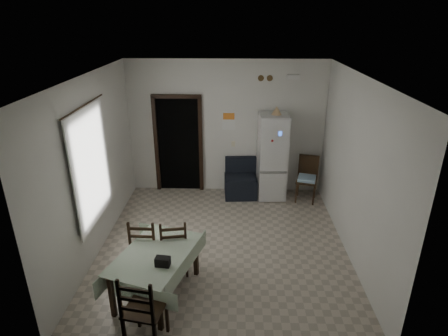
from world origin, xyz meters
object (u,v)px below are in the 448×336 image
dining_chair_far_right (174,245)px  dining_chair_near_head (144,308)px  fridge (272,157)px  navy_seat (241,178)px  corner_chair (307,180)px  dining_table (157,274)px  dining_chair_far_left (146,244)px

dining_chair_far_right → dining_chair_near_head: (-0.14, -1.37, 0.05)m
fridge → dining_chair_near_head: size_ratio=1.74×
navy_seat → dining_chair_near_head: dining_chair_near_head is taller
fridge → corner_chair: bearing=-17.5°
corner_chair → dining_table: 3.97m
corner_chair → dining_chair_near_head: 4.63m
corner_chair → dining_chair_near_head: (-2.58, -3.84, 0.04)m
dining_chair_far_left → dining_chair_far_right: bearing=-175.7°
fridge → dining_chair_far_right: 3.18m
navy_seat → dining_chair_far_right: 2.85m
corner_chair → dining_chair_far_right: (-2.44, -2.47, -0.01)m
corner_chair → dining_chair_far_right: size_ratio=1.02×
fridge → navy_seat: fridge is taller
corner_chair → dining_chair_far_right: bearing=-119.6°
fridge → dining_chair_far_left: size_ratio=1.89×
fridge → corner_chair: 0.87m
navy_seat → dining_chair_near_head: 4.19m
dining_chair_far_left → fridge: bearing=-126.7°
corner_chair → dining_chair_near_head: dining_chair_near_head is taller
dining_chair_near_head → dining_chair_far_right: bearing=-85.1°
corner_chair → dining_table: size_ratio=0.72×
dining_chair_far_left → dining_chair_near_head: (0.29, -1.35, 0.04)m
navy_seat → corner_chair: bearing=-11.0°
dining_chair_far_right → dining_chair_far_left: bearing=-7.4°
fridge → dining_chair_far_right: fridge is taller
fridge → dining_chair_far_left: fridge is taller
fridge → corner_chair: fridge is taller
corner_chair → dining_chair_far_left: bearing=-124.0°
fridge → dining_chair_far_left: bearing=-132.2°
fridge → dining_chair_near_head: bearing=-118.2°
fridge → navy_seat: bearing=176.4°
dining_chair_far_left → dining_table: bearing=118.9°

